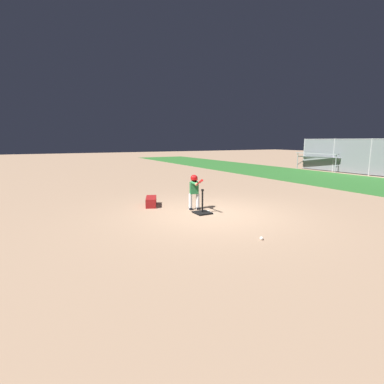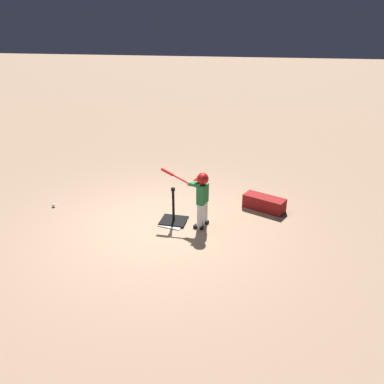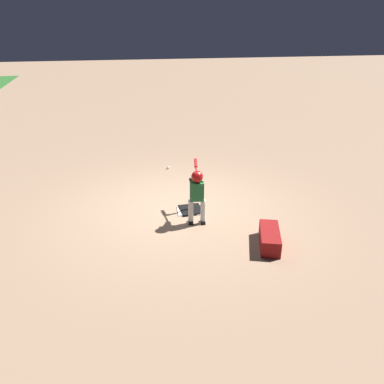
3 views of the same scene
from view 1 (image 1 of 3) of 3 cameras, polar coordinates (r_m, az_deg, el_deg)
name	(u,v)px [view 1 (image 1 of 3)]	position (r m, az deg, el deg)	size (l,w,h in m)	color
ground_plane	(212,214)	(8.55, 3.89, -4.26)	(90.00, 90.00, 0.00)	#93755B
home_plate	(204,213)	(8.67, 2.32, -3.98)	(0.44, 0.44, 0.02)	white
batting_tee	(202,211)	(8.62, 1.99, -3.56)	(0.49, 0.44, 0.71)	black
batter_child	(194,188)	(8.97, 0.46, 0.80)	(0.95, 0.41, 1.06)	silver
baseball	(261,238)	(6.55, 13.09, -8.59)	(0.07, 0.07, 0.07)	white
bleachers_center	(325,161)	(23.28, 24.00, 5.34)	(3.41, 2.83, 1.23)	#93969E
equipment_bag	(151,202)	(9.68, -7.78, -1.81)	(0.84, 0.32, 0.28)	maroon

